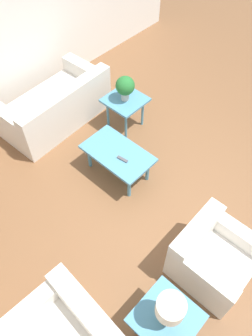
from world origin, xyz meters
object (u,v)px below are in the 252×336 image
at_px(side_table_plant, 125,103).
at_px(potted_plant, 125,86).
at_px(table_lamp, 170,310).
at_px(coffee_table, 118,155).
at_px(side_table_lamp, 166,320).
at_px(sofa, 56,107).
at_px(armchair, 212,257).

xyz_separation_m(side_table_plant, potted_plant, (0.00, -0.00, 0.32)).
distance_m(potted_plant, table_lamp, 3.19).
xyz_separation_m(coffee_table, side_table_lamp, (-1.84, 1.25, 0.07)).
relative_size(side_table_plant, side_table_lamp, 1.00).
relative_size(coffee_table, side_table_plant, 1.69).
xyz_separation_m(sofa, coffee_table, (-1.51, 0.12, 0.10)).
bearing_deg(side_table_lamp, potted_plant, -40.07).
bearing_deg(coffee_table, table_lamp, 145.84).
height_order(sofa, side_table_plant, sofa).
bearing_deg(sofa, armchair, 79.79).
bearing_deg(table_lamp, armchair, -87.39).
relative_size(side_table_lamp, table_lamp, 1.34).
relative_size(sofa, coffee_table, 1.83).
distance_m(armchair, coffee_table, 1.83).
xyz_separation_m(armchair, table_lamp, (-0.04, 0.92, 0.52)).
bearing_deg(armchair, sofa, 81.85).
relative_size(potted_plant, table_lamp, 0.92).
distance_m(sofa, potted_plant, 1.24).
bearing_deg(side_table_plant, coffee_table, 126.86).
xyz_separation_m(coffee_table, side_table_plant, (0.61, -0.81, 0.07)).
bearing_deg(table_lamp, coffee_table, -34.16).
relative_size(armchair, side_table_lamp, 1.40).
distance_m(coffee_table, side_table_plant, 1.01).
relative_size(side_table_lamp, potted_plant, 1.46).
bearing_deg(table_lamp, side_table_plant, -40.07).
relative_size(coffee_table, table_lamp, 2.26).
bearing_deg(table_lamp, potted_plant, -40.07).
bearing_deg(side_table_lamp, sofa, -22.25).
bearing_deg(table_lamp, side_table_lamp, 45.00).
distance_m(coffee_table, potted_plant, 1.08).
height_order(coffee_table, side_table_plant, side_table_plant).
relative_size(sofa, side_table_plant, 3.10).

